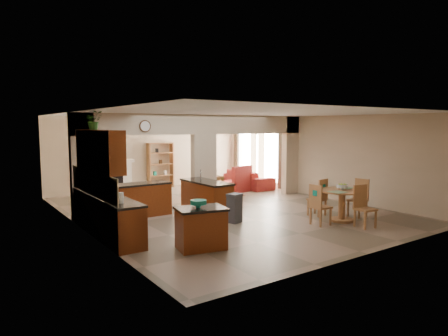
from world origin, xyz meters
TOP-DOWN VIEW (x-y plane):
  - floor at (0.00, 0.00)m, footprint 10.00×10.00m
  - ceiling at (0.00, 0.00)m, footprint 10.00×10.00m
  - wall_back at (0.00, 5.00)m, footprint 8.00×0.00m
  - wall_front at (0.00, -5.00)m, footprint 8.00×0.00m
  - wall_left at (-4.00, 0.00)m, footprint 0.00×10.00m
  - wall_right at (4.00, 0.00)m, footprint 0.00×10.00m
  - partition_left_pier at (-3.70, 1.00)m, footprint 0.60×0.25m
  - partition_center_pier at (0.00, 1.00)m, footprint 0.80×0.25m
  - partition_right_pier at (3.70, 1.00)m, footprint 0.60×0.25m
  - partition_header at (0.00, 1.00)m, footprint 8.00×0.25m
  - kitchen_counter at (-3.26, -0.25)m, footprint 2.52×3.29m
  - upper_cabinets at (-3.82, -0.80)m, footprint 0.35×2.40m
  - peninsula at (-0.60, -0.11)m, footprint 0.70×1.85m
  - wall_clock at (-2.00, 0.85)m, footprint 0.34×0.03m
  - rug at (1.20, 2.10)m, footprint 1.60×1.30m
  - fireplace at (-1.60, 4.83)m, footprint 1.60×0.35m
  - shelving_unit at (0.35, 4.82)m, footprint 1.00×0.32m
  - window_a at (3.97, 2.30)m, footprint 0.02×0.90m
  - window_b at (3.97, 4.00)m, footprint 0.02×0.90m
  - glazed_door at (3.97, 3.15)m, footprint 0.02×0.70m
  - drape_a_left at (3.93, 1.70)m, footprint 0.10×0.28m
  - drape_a_right at (3.93, 2.90)m, footprint 0.10×0.28m
  - drape_b_left at (3.93, 3.40)m, footprint 0.10×0.28m
  - drape_b_right at (3.93, 4.60)m, footprint 0.10×0.28m
  - ceiling_fan at (1.50, 3.00)m, footprint 1.00×1.00m
  - kitchen_island at (-2.47, -2.87)m, footprint 1.09×0.88m
  - teal_bowl at (-2.51, -2.86)m, footprint 0.33×0.33m
  - trash_can at (-0.63, -1.49)m, footprint 0.39×0.35m
  - dining_table at (1.74, -2.95)m, footprint 1.20×1.20m
  - fruit_bowl at (1.76, -2.93)m, footprint 0.30×0.30m
  - sofa at (3.30, 2.94)m, footprint 2.40×1.04m
  - chaise at (2.39, 2.46)m, footprint 1.12×0.99m
  - armchair at (0.99, 2.27)m, footprint 0.95×0.97m
  - ottoman at (1.23, 1.73)m, footprint 0.59×0.59m
  - plant at (-3.82, -0.52)m, footprint 0.39×0.34m
  - chair_north at (1.73, -2.21)m, footprint 0.49×0.49m
  - chair_east at (2.60, -2.85)m, footprint 0.45×0.45m
  - chair_south at (1.69, -3.62)m, footprint 0.48×0.48m
  - chair_west at (0.90, -2.91)m, footprint 0.44×0.44m

SIDE VIEW (x-z plane):
  - floor at x=0.00m, z-range 0.00..0.00m
  - rug at x=1.20m, z-range 0.00..0.01m
  - chaise at x=2.39m, z-range 0.00..0.39m
  - ottoman at x=1.23m, z-range 0.00..0.40m
  - trash_can at x=-0.63m, z-range 0.00..0.69m
  - sofa at x=3.30m, z-range 0.00..0.69m
  - armchair at x=0.99m, z-range 0.00..0.72m
  - kitchen_island at x=-2.47m, z-range 0.00..0.84m
  - peninsula at x=-0.60m, z-range 0.00..0.91m
  - kitchen_counter at x=-3.26m, z-range -0.27..1.20m
  - dining_table at x=1.74m, z-range 0.13..0.94m
  - chair_north at x=1.73m, z-range 0.04..1.07m
  - chair_east at x=2.60m, z-range 0.04..1.07m
  - chair_south at x=1.69m, z-range 0.04..1.07m
  - chair_west at x=0.90m, z-range 0.04..1.07m
  - fireplace at x=-1.60m, z-range 0.01..1.21m
  - fruit_bowl at x=1.76m, z-range 0.82..0.98m
  - shelving_unit at x=0.35m, z-range 0.00..1.80m
  - teal_bowl at x=-2.51m, z-range 0.84..0.99m
  - glazed_door at x=3.97m, z-range 0.00..2.10m
  - partition_center_pier at x=0.00m, z-range 0.00..2.20m
  - drape_a_left at x=3.93m, z-range 0.05..2.35m
  - drape_a_right at x=3.93m, z-range 0.05..2.35m
  - drape_b_left at x=3.93m, z-range 0.05..2.35m
  - drape_b_right at x=3.93m, z-range 0.05..2.35m
  - window_a at x=3.97m, z-range 0.25..2.15m
  - window_b at x=3.97m, z-range 0.25..2.15m
  - partition_left_pier at x=-3.70m, z-range 0.00..2.80m
  - partition_right_pier at x=3.70m, z-range 0.00..2.80m
  - wall_back at x=0.00m, z-range -2.60..5.40m
  - wall_front at x=0.00m, z-range -2.60..5.40m
  - wall_left at x=-4.00m, z-range -3.60..6.40m
  - wall_right at x=4.00m, z-range -3.60..6.40m
  - upper_cabinets at x=-3.82m, z-range 1.47..2.37m
  - wall_clock at x=-2.00m, z-range 2.28..2.62m
  - partition_header at x=0.00m, z-range 2.20..2.80m
  - ceiling_fan at x=1.50m, z-range 2.51..2.61m
  - plant at x=-3.82m, z-range 2.37..2.79m
  - ceiling at x=0.00m, z-range 2.80..2.80m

